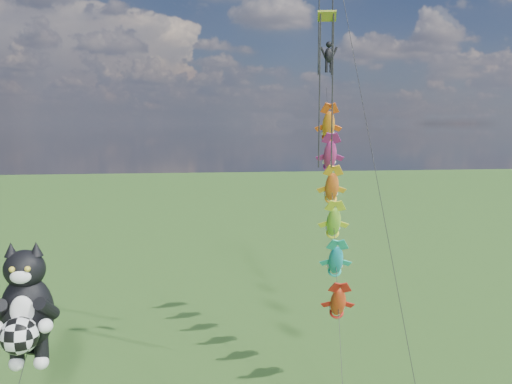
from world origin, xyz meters
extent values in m
ellipsoid|color=black|center=(-4.58, 1.54, 7.12)|extent=(2.60, 2.41, 3.04)
ellipsoid|color=black|center=(-4.58, 1.45, 8.92)|extent=(2.07, 1.99, 1.54)
cone|color=black|center=(-5.06, 1.45, 9.73)|extent=(0.70, 0.70, 0.57)
cone|color=black|center=(-4.11, 1.45, 9.73)|extent=(0.70, 0.70, 0.57)
ellipsoid|color=white|center=(-4.58, 0.83, 8.78)|extent=(0.89, 0.69, 0.55)
ellipsoid|color=white|center=(-4.58, 0.83, 7.40)|extent=(1.01, 0.72, 1.25)
sphere|color=gold|center=(-4.87, 0.77, 9.09)|extent=(0.23, 0.23, 0.23)
sphere|color=gold|center=(-4.30, 0.77, 9.09)|extent=(0.23, 0.23, 0.23)
sphere|color=white|center=(-3.68, 0.55, 6.88)|extent=(0.57, 0.57, 0.57)
sphere|color=white|center=(-5.06, 1.40, 5.08)|extent=(0.61, 0.61, 0.61)
sphere|color=white|center=(-4.11, 1.40, 5.08)|extent=(0.61, 0.61, 0.61)
sphere|color=white|center=(-4.58, 0.26, 6.64)|extent=(1.44, 1.44, 1.44)
cylinder|color=black|center=(10.69, 11.13, 8.69)|extent=(3.02, 15.55, 17.09)
ellipsoid|color=orange|center=(10.03, 7.72, 4.93)|extent=(1.26, 2.43, 2.40)
ellipsoid|color=#1985BF|center=(10.37, 9.45, 6.84)|extent=(1.26, 2.43, 2.40)
ellipsoid|color=green|center=(10.70, 11.19, 8.76)|extent=(1.26, 2.43, 2.40)
ellipsoid|color=red|center=(11.04, 12.93, 10.67)|extent=(1.26, 2.43, 2.40)
ellipsoid|color=#D83383|center=(11.37, 14.67, 12.58)|extent=(1.26, 2.43, 2.40)
ellipsoid|color=#F2AA19|center=(11.71, 16.41, 14.49)|extent=(1.26, 2.43, 2.40)
cylinder|color=black|center=(10.19, 3.35, 13.40)|extent=(0.06, 17.09, 26.51)
cube|color=#0F8B0D|center=(9.47, 8.81, 20.31)|extent=(1.04, 0.63, 0.56)
cylinder|color=black|center=(9.13, 8.81, 16.18)|extent=(0.08, 0.08, 8.26)
cylinder|color=black|center=(9.81, 8.81, 16.18)|extent=(0.08, 0.08, 8.26)
cylinder|color=black|center=(9.82, 11.88, 21.45)|extent=(0.08, 0.08, 8.41)
cylinder|color=black|center=(10.60, 11.88, 21.45)|extent=(0.08, 0.08, 8.41)
camera|label=1|loc=(1.43, -21.52, 14.61)|focal=40.00mm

